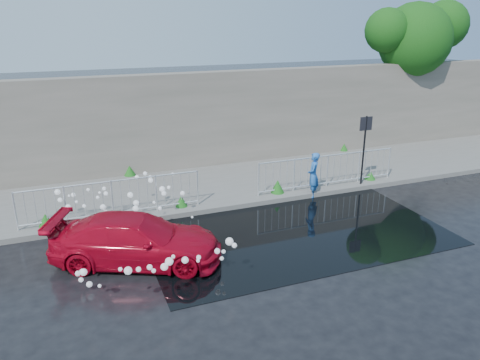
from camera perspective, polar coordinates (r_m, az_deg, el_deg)
The scene contains 13 objects.
ground at distance 12.05m, azimuth 6.41°, elevation -8.33°, with size 90.00×90.00×0.00m, color black.
pavement at distance 16.22m, azimuth -1.70°, elevation -0.44°, with size 30.00×4.00×0.15m, color #5C5C58.
curb at distance 14.48m, azimuth 0.97°, elevation -2.93°, with size 30.00×0.25×0.16m, color #5C5C58.
retaining_wall at distance 17.73m, azimuth -4.17°, elevation 7.38°, with size 30.00×0.60×3.50m, color #5C584D.
puddle at distance 13.04m, azimuth 6.35°, elevation -6.03°, with size 8.00×5.00×0.01m, color black.
sign_post at distance 16.03m, azimuth 14.96°, elevation 4.82°, with size 0.45×0.06×2.50m.
tree at distance 22.33m, azimuth 20.74°, elevation 16.07°, with size 4.97×3.14×6.25m.
railing_left at distance 13.67m, azimuth -15.33°, elevation -2.08°, with size 5.05×0.05×1.10m.
railing_right at distance 15.84m, azimuth 10.60°, elevation 1.26°, with size 5.05×0.05×1.10m.
weeds at distance 15.58m, azimuth -2.01°, elevation -0.30°, with size 12.17×3.93×0.43m.
water_spray at distance 12.00m, azimuth -12.65°, elevation -4.50°, with size 3.60×5.56×1.06m.
red_car at distance 11.39m, azimuth -12.51°, elevation -7.14°, with size 1.63×4.00×1.16m, color #A5061B.
person at distance 15.19m, azimuth 8.93°, elevation 0.59°, with size 0.54×0.35×1.48m, color blue.
Camera 1 is at (-5.08, -9.39, 5.59)m, focal length 35.00 mm.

